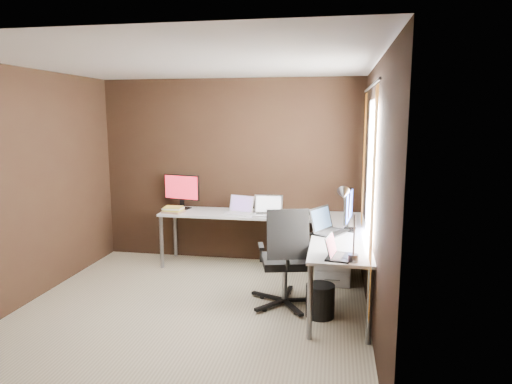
# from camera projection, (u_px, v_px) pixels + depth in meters

# --- Properties ---
(room) EXTENTS (3.60, 3.60, 2.50)m
(room) POSITION_uv_depth(u_px,v_px,m) (224.00, 189.00, 4.54)
(room) COLOR #B7AE8E
(room) RESTS_ON ground
(desk) EXTENTS (2.65, 2.25, 0.73)m
(desk) POSITION_uv_depth(u_px,v_px,m) (284.00, 227.00, 5.50)
(desk) COLOR silver
(desk) RESTS_ON ground
(drawer_pedestal) EXTENTS (0.42, 0.50, 0.60)m
(drawer_pedestal) POSITION_uv_depth(u_px,v_px,m) (333.00, 257.00, 5.56)
(drawer_pedestal) COLOR silver
(drawer_pedestal) RESTS_ON ground
(monitor_left) EXTENTS (0.53, 0.20, 0.47)m
(monitor_left) POSITION_uv_depth(u_px,v_px,m) (182.00, 190.00, 6.29)
(monitor_left) COLOR black
(monitor_left) RESTS_ON desk
(monitor_right) EXTENTS (0.16, 0.54, 0.45)m
(monitor_right) POSITION_uv_depth(u_px,v_px,m) (349.00, 208.00, 5.07)
(monitor_right) COLOR black
(monitor_right) RESTS_ON desk
(laptop_white) EXTENTS (0.40, 0.33, 0.23)m
(laptop_white) POSITION_uv_depth(u_px,v_px,m) (240.00, 210.00, 5.99)
(laptop_white) COLOR silver
(laptop_white) RESTS_ON desk
(laptop_silver) EXTENTS (0.38, 0.28, 0.25)m
(laptop_silver) POSITION_uv_depth(u_px,v_px,m) (268.00, 211.00, 5.91)
(laptop_silver) COLOR silver
(laptop_silver) RESTS_ON desk
(laptop_black_big) EXTENTS (0.46, 0.51, 0.27)m
(laptop_black_big) POSITION_uv_depth(u_px,v_px,m) (327.00, 227.00, 5.01)
(laptop_black_big) COLOR black
(laptop_black_big) RESTS_ON desk
(laptop_black_small) EXTENTS (0.27, 0.34, 0.20)m
(laptop_black_small) POSITION_uv_depth(u_px,v_px,m) (336.00, 253.00, 4.11)
(laptop_black_small) COLOR black
(laptop_black_small) RESTS_ON desk
(book_stack) EXTENTS (0.29, 0.25, 0.08)m
(book_stack) POSITION_uv_depth(u_px,v_px,m) (173.00, 210.00, 6.04)
(book_stack) COLOR tan
(book_stack) RESTS_ON desk
(mouse_left) EXTENTS (0.08, 0.06, 0.03)m
(mouse_left) POSITION_uv_depth(u_px,v_px,m) (176.00, 212.00, 5.99)
(mouse_left) COLOR black
(mouse_left) RESTS_ON desk
(mouse_corner) EXTENTS (0.09, 0.06, 0.03)m
(mouse_corner) POSITION_uv_depth(u_px,v_px,m) (295.00, 217.00, 5.73)
(mouse_corner) COLOR black
(mouse_corner) RESTS_ON desk
(desk_lamp) EXTENTS (0.20, 0.24, 0.65)m
(desk_lamp) POSITION_uv_depth(u_px,v_px,m) (347.00, 214.00, 4.01)
(desk_lamp) COLOR slate
(desk_lamp) RESTS_ON desk
(office_chair) EXTENTS (0.61, 0.63, 1.08)m
(office_chair) POSITION_uv_depth(u_px,v_px,m) (285.00, 277.00, 4.81)
(office_chair) COLOR black
(office_chair) RESTS_ON ground
(wastebasket) EXTENTS (0.31, 0.31, 0.33)m
(wastebasket) POSITION_uv_depth(u_px,v_px,m) (320.00, 301.00, 4.57)
(wastebasket) COLOR black
(wastebasket) RESTS_ON ground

